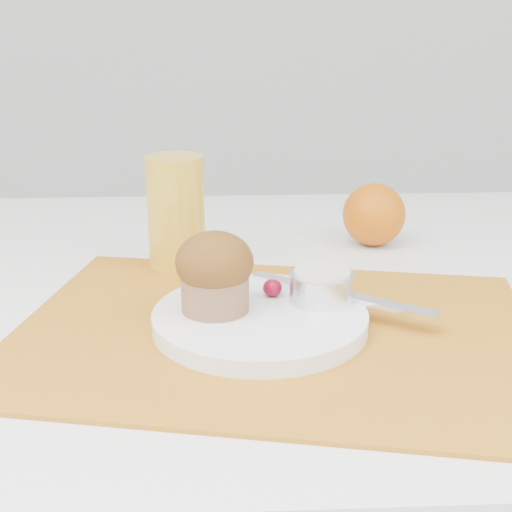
{
  "coord_description": "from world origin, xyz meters",
  "views": [
    {
      "loc": [
        -0.08,
        -0.72,
        1.05
      ],
      "look_at": [
        -0.04,
        -0.01,
        0.8
      ],
      "focal_mm": 50.0,
      "sensor_mm": 36.0,
      "label": 1
    }
  ],
  "objects_px": {
    "orange": "(374,215)",
    "juice_glass": "(176,213)",
    "muffin": "(215,272)",
    "plate": "(260,319)"
  },
  "relations": [
    {
      "from": "orange",
      "to": "juice_glass",
      "type": "distance_m",
      "value": 0.27
    },
    {
      "from": "muffin",
      "to": "plate",
      "type": "bearing_deg",
      "value": -9.06
    },
    {
      "from": "juice_glass",
      "to": "muffin",
      "type": "height_order",
      "value": "juice_glass"
    },
    {
      "from": "plate",
      "to": "juice_glass",
      "type": "xyz_separation_m",
      "value": [
        -0.09,
        0.19,
        0.06
      ]
    },
    {
      "from": "orange",
      "to": "muffin",
      "type": "height_order",
      "value": "muffin"
    },
    {
      "from": "muffin",
      "to": "juice_glass",
      "type": "bearing_deg",
      "value": 104.53
    },
    {
      "from": "plate",
      "to": "muffin",
      "type": "bearing_deg",
      "value": 170.94
    },
    {
      "from": "juice_glass",
      "to": "muffin",
      "type": "relative_size",
      "value": 1.74
    },
    {
      "from": "plate",
      "to": "muffin",
      "type": "height_order",
      "value": "muffin"
    },
    {
      "from": "plate",
      "to": "juice_glass",
      "type": "bearing_deg",
      "value": 115.61
    }
  ]
}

